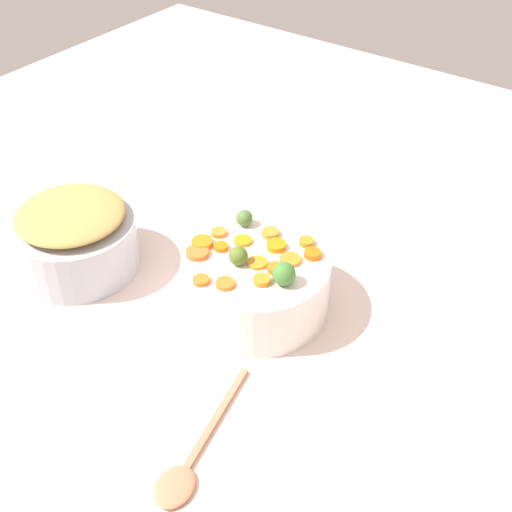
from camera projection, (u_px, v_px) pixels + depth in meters
tabletop at (244, 327)px, 1.20m from camera, size 2.40×2.40×0.02m
serving_bowl_carrots at (256, 284)px, 1.19m from camera, size 0.26×0.26×0.11m
metal_pot at (76, 244)px, 1.28m from camera, size 0.23×0.23×0.10m
stuffing_mound at (70, 214)px, 1.24m from camera, size 0.20×0.20×0.03m
carrot_slice_0 at (201, 280)px, 1.11m from camera, size 0.03×0.03×0.01m
carrot_slice_1 at (277, 246)px, 1.18m from camera, size 0.04×0.04×0.01m
carrot_slice_2 at (202, 243)px, 1.19m from camera, size 0.05×0.05×0.01m
carrot_slice_3 at (306, 242)px, 1.19m from camera, size 0.03×0.03×0.01m
carrot_slice_4 at (225, 284)px, 1.10m from camera, size 0.04×0.04×0.01m
carrot_slice_5 at (270, 233)px, 1.21m from camera, size 0.04×0.04×0.01m
carrot_slice_6 at (221, 247)px, 1.18m from camera, size 0.03×0.03×0.01m
carrot_slice_7 at (262, 280)px, 1.11m from camera, size 0.03×0.03×0.01m
carrot_slice_8 at (257, 262)px, 1.15m from camera, size 0.04×0.04×0.01m
carrot_slice_9 at (275, 268)px, 1.13m from camera, size 0.04×0.04×0.01m
carrot_slice_10 at (219, 233)px, 1.21m from camera, size 0.04×0.04×0.01m
carrot_slice_11 at (196, 254)px, 1.16m from camera, size 0.04×0.04×0.01m
carrot_slice_12 at (243, 241)px, 1.20m from camera, size 0.05×0.05×0.01m
carrot_slice_13 at (290, 260)px, 1.15m from camera, size 0.04×0.04×0.01m
carrot_slice_14 at (312, 254)px, 1.16m from camera, size 0.03×0.03×0.01m
brussels_sprout_0 at (244, 218)px, 1.23m from camera, size 0.03×0.03×0.03m
brussels_sprout_1 at (238, 256)px, 1.14m from camera, size 0.03×0.03×0.03m
brussels_sprout_2 at (284, 274)px, 1.10m from camera, size 0.04×0.04×0.04m
wooden_spoon at (187, 466)px, 0.96m from camera, size 0.09×0.27×0.01m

